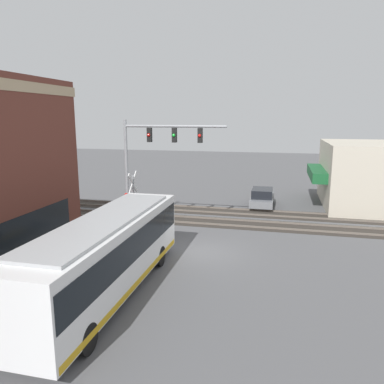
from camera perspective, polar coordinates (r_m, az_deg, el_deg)
ground_plane at (r=20.54m, az=1.51°, el=-9.23°), size 120.00×120.00×0.00m
shop_building at (r=33.82m, az=25.71°, el=2.38°), size 9.50×8.73×5.20m
city_bus at (r=15.76m, az=-12.98°, el=-9.09°), size 11.20×2.59×3.25m
traffic_signal_gantry at (r=24.04m, az=-5.76°, el=6.46°), size 0.42×6.66×7.06m
crossing_signal at (r=24.22m, az=-8.95°, el=-0.51°), size 1.41×1.18×3.81m
rail_track_near at (r=26.14m, az=4.23°, el=-4.65°), size 2.60×60.00×0.15m
rail_track_far at (r=29.19m, az=5.24°, el=-2.95°), size 2.60×60.00×0.15m
parked_car_grey at (r=31.15m, az=10.64°, el=-0.93°), size 4.24×1.82×1.51m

